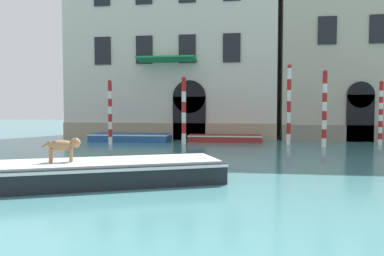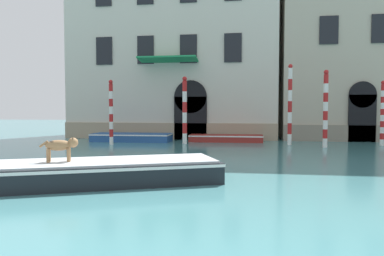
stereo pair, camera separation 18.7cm
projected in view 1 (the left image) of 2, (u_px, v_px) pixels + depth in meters
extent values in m
cube|color=beige|center=(174.00, 15.00, 28.07)|extent=(14.83, 6.00, 18.29)
cube|color=tan|center=(166.00, 131.00, 25.51)|extent=(14.83, 0.16, 1.12)
cube|color=black|center=(189.00, 118.00, 25.23)|extent=(2.22, 0.14, 2.90)
cylinder|color=black|center=(189.00, 97.00, 25.15)|extent=(2.22, 0.14, 2.22)
cube|color=black|center=(103.00, 51.00, 25.86)|extent=(1.15, 0.10, 1.90)
cube|color=black|center=(144.00, 50.00, 25.44)|extent=(1.15, 0.10, 1.90)
cube|color=black|center=(187.00, 49.00, 25.02)|extent=(1.15, 0.10, 1.90)
cube|color=black|center=(232.00, 48.00, 24.59)|extent=(1.15, 0.10, 1.90)
cube|color=#1E8C51|center=(167.00, 59.00, 24.59)|extent=(3.91, 1.40, 0.29)
cube|color=#B2A893|center=(365.00, 11.00, 26.14)|extent=(11.66, 6.00, 17.82)
cube|color=gray|center=(377.00, 134.00, 23.57)|extent=(11.66, 0.16, 1.05)
cube|color=black|center=(360.00, 118.00, 23.66)|extent=(1.66, 0.14, 2.98)
cylinder|color=black|center=(361.00, 95.00, 23.58)|extent=(1.66, 0.14, 1.66)
cube|color=black|center=(327.00, 30.00, 23.68)|extent=(1.15, 0.10, 1.77)
cube|color=black|center=(379.00, 29.00, 23.23)|extent=(1.15, 0.10, 1.77)
cube|color=black|center=(79.00, 174.00, 10.39)|extent=(8.16, 5.05, 0.60)
cube|color=white|center=(79.00, 166.00, 10.38)|extent=(8.19, 5.09, 0.08)
cube|color=#B2B7BC|center=(79.00, 163.00, 10.37)|extent=(7.87, 4.80, 0.06)
cylinder|color=#997047|center=(71.00, 154.00, 10.45)|extent=(0.09, 0.09, 0.37)
cylinder|color=#997047|center=(71.00, 155.00, 10.25)|extent=(0.09, 0.09, 0.37)
cylinder|color=#997047|center=(51.00, 155.00, 10.31)|extent=(0.09, 0.09, 0.37)
cylinder|color=#997047|center=(50.00, 156.00, 10.11)|extent=(0.09, 0.09, 0.37)
ellipsoid|color=#997047|center=(61.00, 145.00, 10.26)|extent=(0.76, 0.55, 0.30)
ellipsoid|color=#382D23|center=(57.00, 143.00, 10.23)|extent=(0.36, 0.31, 0.10)
sphere|color=#997047|center=(75.00, 143.00, 10.36)|extent=(0.28, 0.28, 0.28)
cone|color=#382D23|center=(75.00, 139.00, 10.43)|extent=(0.08, 0.08, 0.11)
cone|color=#382D23|center=(75.00, 139.00, 10.28)|extent=(0.08, 0.08, 0.11)
cylinder|color=#997047|center=(46.00, 144.00, 10.16)|extent=(0.25, 0.16, 0.20)
cube|color=#234C8C|center=(131.00, 137.00, 24.06)|extent=(5.06, 1.92, 0.50)
cube|color=white|center=(131.00, 134.00, 24.05)|extent=(5.09, 1.95, 0.08)
cube|color=#9EA3A8|center=(131.00, 138.00, 24.06)|extent=(2.79, 1.42, 0.45)
cube|color=maroon|center=(225.00, 138.00, 23.76)|extent=(4.62, 1.42, 0.44)
cube|color=white|center=(225.00, 136.00, 23.75)|extent=(4.65, 1.45, 0.08)
cube|color=#8C7251|center=(225.00, 139.00, 23.76)|extent=(2.55, 1.06, 0.39)
cylinder|color=white|center=(324.00, 143.00, 20.35)|extent=(0.25, 0.25, 0.49)
cylinder|color=#B21E1E|center=(324.00, 134.00, 20.33)|extent=(0.25, 0.25, 0.49)
cylinder|color=white|center=(324.00, 125.00, 20.30)|extent=(0.25, 0.25, 0.49)
cylinder|color=#B21E1E|center=(324.00, 116.00, 20.27)|extent=(0.25, 0.25, 0.49)
cylinder|color=white|center=(325.00, 106.00, 20.25)|extent=(0.25, 0.25, 0.49)
cylinder|color=#B21E1E|center=(325.00, 97.00, 20.22)|extent=(0.25, 0.25, 0.49)
cylinder|color=white|center=(325.00, 88.00, 20.19)|extent=(0.25, 0.25, 0.49)
cylinder|color=#B21E1E|center=(325.00, 79.00, 20.17)|extent=(0.25, 0.25, 0.49)
sphere|color=#B21E1E|center=(325.00, 72.00, 20.15)|extent=(0.26, 0.26, 0.26)
cylinder|color=white|center=(184.00, 139.00, 22.33)|extent=(0.27, 0.27, 0.62)
cylinder|color=#B21E1E|center=(184.00, 128.00, 22.30)|extent=(0.27, 0.27, 0.62)
cylinder|color=white|center=(184.00, 118.00, 22.26)|extent=(0.27, 0.27, 0.62)
cylinder|color=#B21E1E|center=(184.00, 107.00, 22.23)|extent=(0.27, 0.27, 0.62)
cylinder|color=white|center=(184.00, 97.00, 22.20)|extent=(0.27, 0.27, 0.62)
cylinder|color=#B21E1E|center=(184.00, 86.00, 22.16)|extent=(0.27, 0.27, 0.62)
sphere|color=#B21E1E|center=(184.00, 79.00, 22.14)|extent=(0.28, 0.28, 0.28)
cylinder|color=white|center=(380.00, 142.00, 21.51)|extent=(0.22, 0.22, 0.35)
cylinder|color=#B21E1E|center=(380.00, 136.00, 21.50)|extent=(0.22, 0.22, 0.35)
cylinder|color=white|center=(380.00, 130.00, 21.48)|extent=(0.22, 0.22, 0.35)
cylinder|color=#B21E1E|center=(380.00, 124.00, 21.46)|extent=(0.22, 0.22, 0.35)
cylinder|color=white|center=(381.00, 118.00, 21.44)|extent=(0.22, 0.22, 0.35)
cylinder|color=#B21E1E|center=(381.00, 112.00, 21.42)|extent=(0.22, 0.22, 0.35)
cylinder|color=white|center=(381.00, 106.00, 21.40)|extent=(0.22, 0.22, 0.35)
cylinder|color=#B21E1E|center=(381.00, 100.00, 21.38)|extent=(0.22, 0.22, 0.35)
cylinder|color=white|center=(381.00, 94.00, 21.37)|extent=(0.22, 0.22, 0.35)
cylinder|color=#B21E1E|center=(381.00, 88.00, 21.35)|extent=(0.22, 0.22, 0.35)
sphere|color=#B21E1E|center=(382.00, 83.00, 21.33)|extent=(0.24, 0.24, 0.24)
cylinder|color=white|center=(110.00, 141.00, 21.97)|extent=(0.23, 0.23, 0.45)
cylinder|color=#B21E1E|center=(110.00, 133.00, 21.95)|extent=(0.23, 0.23, 0.45)
cylinder|color=white|center=(110.00, 125.00, 21.93)|extent=(0.23, 0.23, 0.45)
cylinder|color=#B21E1E|center=(110.00, 118.00, 21.90)|extent=(0.23, 0.23, 0.45)
cylinder|color=white|center=(110.00, 110.00, 21.88)|extent=(0.23, 0.23, 0.45)
cylinder|color=#B21E1E|center=(110.00, 103.00, 21.85)|extent=(0.23, 0.23, 0.45)
cylinder|color=white|center=(110.00, 95.00, 21.83)|extent=(0.23, 0.23, 0.45)
cylinder|color=#B21E1E|center=(110.00, 87.00, 21.81)|extent=(0.23, 0.23, 0.45)
sphere|color=#B21E1E|center=(110.00, 82.00, 21.79)|extent=(0.24, 0.24, 0.24)
cylinder|color=white|center=(288.00, 139.00, 21.70)|extent=(0.23, 0.23, 0.63)
cylinder|color=#B21E1E|center=(289.00, 129.00, 21.67)|extent=(0.23, 0.23, 0.63)
cylinder|color=white|center=(289.00, 118.00, 21.64)|extent=(0.23, 0.23, 0.63)
cylinder|color=#B21E1E|center=(289.00, 107.00, 21.60)|extent=(0.23, 0.23, 0.63)
cylinder|color=white|center=(289.00, 96.00, 21.57)|extent=(0.23, 0.23, 0.63)
cylinder|color=#B21E1E|center=(289.00, 85.00, 21.53)|extent=(0.23, 0.23, 0.63)
cylinder|color=white|center=(289.00, 74.00, 21.50)|extent=(0.23, 0.23, 0.63)
sphere|color=#B21E1E|center=(289.00, 66.00, 21.48)|extent=(0.24, 0.24, 0.24)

